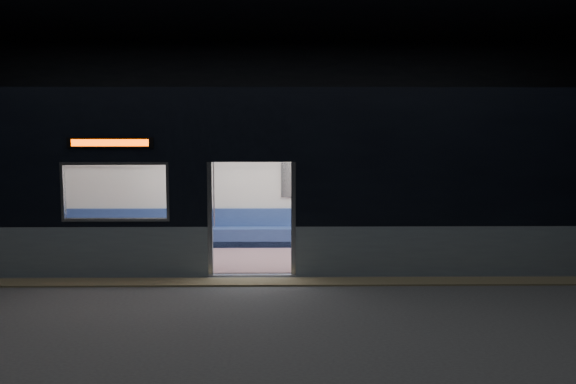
{
  "coord_description": "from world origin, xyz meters",
  "views": [
    {
      "loc": [
        0.5,
        -9.67,
        2.67
      ],
      "look_at": [
        0.66,
        2.3,
        1.38
      ],
      "focal_mm": 38.0,
      "sensor_mm": 36.0,
      "label": 1
    }
  ],
  "objects": [
    {
      "name": "station_envelope",
      "position": [
        0.0,
        0.0,
        3.66
      ],
      "size": [
        24.0,
        14.0,
        5.0
      ],
      "color": "black",
      "rests_on": "station_floor"
    },
    {
      "name": "station_floor",
      "position": [
        0.0,
        0.0,
        -0.01
      ],
      "size": [
        24.0,
        14.0,
        0.01
      ],
      "primitive_type": "cube",
      "color": "#47494C",
      "rests_on": "ground"
    },
    {
      "name": "handbag",
      "position": [
        3.12,
        3.33,
        0.67
      ],
      "size": [
        0.32,
        0.29,
        0.14
      ],
      "primitive_type": "cube",
      "rotation": [
        0.0,
        0.0,
        0.24
      ],
      "color": "black",
      "rests_on": "passenger"
    },
    {
      "name": "metro_car",
      "position": [
        -0.0,
        2.54,
        1.85
      ],
      "size": [
        18.0,
        3.04,
        3.35
      ],
      "color": "#84959D",
      "rests_on": "station_floor"
    },
    {
      "name": "transit_map",
      "position": [
        1.1,
        3.85,
        1.49
      ],
      "size": [
        1.04,
        0.03,
        0.67
      ],
      "primitive_type": "cube",
      "color": "white",
      "rests_on": "metro_car"
    },
    {
      "name": "tactile_strip",
      "position": [
        0.0,
        0.55,
        0.01
      ],
      "size": [
        22.8,
        0.5,
        0.03
      ],
      "primitive_type": "cube",
      "color": "#8C7F59",
      "rests_on": "station_floor"
    },
    {
      "name": "passenger",
      "position": [
        3.15,
        3.55,
        0.79
      ],
      "size": [
        0.41,
        0.68,
        1.35
      ],
      "rotation": [
        0.0,
        0.0,
        0.13
      ],
      "color": "black",
      "rests_on": "metro_car"
    }
  ]
}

